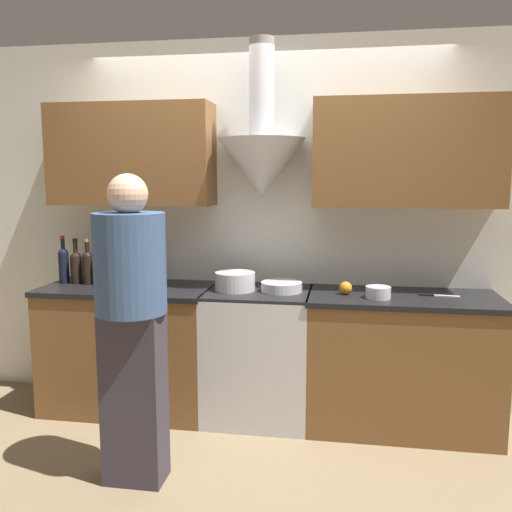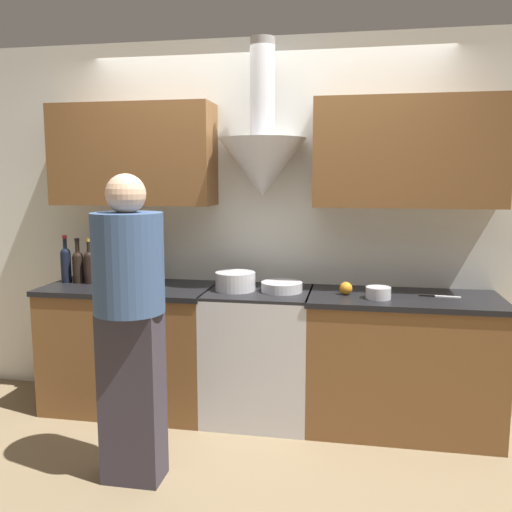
% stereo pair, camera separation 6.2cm
% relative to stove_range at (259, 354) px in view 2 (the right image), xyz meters
% --- Properties ---
extents(ground_plane, '(12.00, 12.00, 0.00)m').
position_rel_stove_range_xyz_m(ground_plane, '(0.00, -0.30, -0.45)').
color(ground_plane, '#847051').
extents(wall_back, '(8.40, 0.59, 2.60)m').
position_rel_stove_range_xyz_m(wall_back, '(0.01, 0.27, 1.02)').
color(wall_back, silver).
rests_on(wall_back, ground_plane).
extents(counter_left, '(1.18, 0.62, 0.89)m').
position_rel_stove_range_xyz_m(counter_left, '(-0.93, -0.00, -0.00)').
color(counter_left, brown).
rests_on(counter_left, ground_plane).
extents(counter_right, '(1.23, 0.62, 0.89)m').
position_rel_stove_range_xyz_m(counter_right, '(0.95, -0.00, -0.00)').
color(counter_right, brown).
rests_on(counter_right, ground_plane).
extents(stove_range, '(0.70, 0.60, 0.89)m').
position_rel_stove_range_xyz_m(stove_range, '(0.00, 0.00, 0.00)').
color(stove_range, silver).
rests_on(stove_range, ground_plane).
extents(wine_bottle_0, '(0.07, 0.07, 0.34)m').
position_rel_stove_range_xyz_m(wine_bottle_0, '(-1.43, 0.04, 0.58)').
color(wine_bottle_0, black).
rests_on(wine_bottle_0, counter_left).
extents(wine_bottle_1, '(0.08, 0.08, 0.32)m').
position_rel_stove_range_xyz_m(wine_bottle_1, '(-1.33, 0.04, 0.57)').
color(wine_bottle_1, black).
rests_on(wine_bottle_1, counter_left).
extents(wine_bottle_2, '(0.08, 0.08, 0.32)m').
position_rel_stove_range_xyz_m(wine_bottle_2, '(-1.24, 0.03, 0.57)').
color(wine_bottle_2, black).
rests_on(wine_bottle_2, counter_left).
extents(wine_bottle_3, '(0.07, 0.07, 0.35)m').
position_rel_stove_range_xyz_m(wine_bottle_3, '(-1.14, 0.02, 0.58)').
color(wine_bottle_3, black).
rests_on(wine_bottle_3, counter_left).
extents(wine_bottle_4, '(0.07, 0.07, 0.36)m').
position_rel_stove_range_xyz_m(wine_bottle_4, '(-1.04, 0.03, 0.58)').
color(wine_bottle_4, black).
rests_on(wine_bottle_4, counter_left).
extents(wine_bottle_5, '(0.08, 0.08, 0.34)m').
position_rel_stove_range_xyz_m(wine_bottle_5, '(-0.94, 0.03, 0.58)').
color(wine_bottle_5, black).
rests_on(wine_bottle_5, counter_left).
extents(wine_bottle_6, '(0.07, 0.07, 0.35)m').
position_rel_stove_range_xyz_m(wine_bottle_6, '(-0.83, 0.04, 0.58)').
color(wine_bottle_6, black).
rests_on(wine_bottle_6, counter_left).
extents(stock_pot, '(0.27, 0.27, 0.12)m').
position_rel_stove_range_xyz_m(stock_pot, '(-0.16, -0.02, 0.50)').
color(stock_pot, silver).
rests_on(stock_pot, stove_range).
extents(mixing_bowl, '(0.27, 0.27, 0.06)m').
position_rel_stove_range_xyz_m(mixing_bowl, '(0.16, -0.00, 0.47)').
color(mixing_bowl, silver).
rests_on(mixing_bowl, stove_range).
extents(orange_fruit, '(0.08, 0.08, 0.08)m').
position_rel_stove_range_xyz_m(orange_fruit, '(0.58, -0.02, 0.48)').
color(orange_fruit, orange).
rests_on(orange_fruit, counter_right).
extents(saucepan, '(0.16, 0.16, 0.07)m').
position_rel_stove_range_xyz_m(saucepan, '(0.78, -0.11, 0.48)').
color(saucepan, silver).
rests_on(saucepan, counter_right).
extents(chefs_knife, '(0.25, 0.06, 0.01)m').
position_rel_stove_range_xyz_m(chefs_knife, '(1.17, 0.01, 0.44)').
color(chefs_knife, silver).
rests_on(chefs_knife, counter_right).
extents(person_foreground_left, '(0.37, 0.37, 1.66)m').
position_rel_stove_range_xyz_m(person_foreground_left, '(-0.53, -0.90, 0.46)').
color(person_foreground_left, '#38333D').
rests_on(person_foreground_left, ground_plane).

